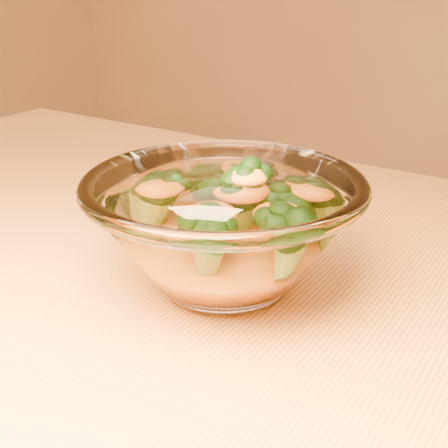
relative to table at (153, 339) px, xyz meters
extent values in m
cube|color=#CC7C3D|center=(0.00, 0.00, 0.08)|extent=(1.20, 0.80, 0.04)
cylinder|color=brown|center=(-0.54, 0.34, -0.30)|extent=(0.06, 0.06, 0.71)
ellipsoid|color=white|center=(0.10, -0.01, 0.11)|extent=(0.11, 0.11, 0.02)
torus|color=white|center=(0.10, -0.01, 0.20)|extent=(0.25, 0.25, 0.01)
ellipsoid|color=orange|center=(0.10, -0.01, 0.13)|extent=(0.13, 0.13, 0.04)
camera|label=1|loc=(0.37, -0.43, 0.37)|focal=50.00mm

